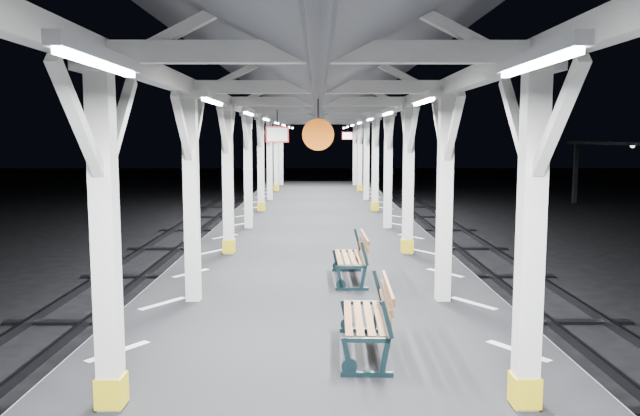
{
  "coord_description": "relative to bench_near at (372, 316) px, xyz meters",
  "views": [
    {
      "loc": [
        -0.0,
        -11.78,
        3.62
      ],
      "look_at": [
        0.04,
        0.58,
        2.2
      ],
      "focal_mm": 35.0,
      "sensor_mm": 36.0,
      "label": 1
    }
  ],
  "objects": [
    {
      "name": "track_left",
      "position": [
        -5.65,
        4.45,
        -1.38
      ],
      "size": [
        2.2,
        60.0,
        0.16
      ],
      "color": "#2D2D33",
      "rests_on": "ground"
    },
    {
      "name": "bench_near",
      "position": [
        0.0,
        0.0,
        0.0
      ],
      "size": [
        0.65,
        1.62,
        0.87
      ],
      "rotation": [
        0.0,
        0.0,
        -0.03
      ],
      "color": "black",
      "rests_on": "platform"
    },
    {
      "name": "hazard_stripes_right",
      "position": [
        1.8,
        4.45,
        -0.46
      ],
      "size": [
        1.0,
        48.0,
        0.01
      ],
      "primitive_type": "cube",
      "color": "silver",
      "rests_on": "platform"
    },
    {
      "name": "track_right",
      "position": [
        4.35,
        4.45,
        -1.38
      ],
      "size": [
        2.2,
        60.0,
        0.16
      ],
      "color": "#2D2D33",
      "rests_on": "ground"
    },
    {
      "name": "hazard_stripes_left",
      "position": [
        -3.1,
        4.45,
        -0.46
      ],
      "size": [
        1.0,
        48.0,
        0.01
      ],
      "primitive_type": "cube",
      "color": "silver",
      "rests_on": "platform"
    },
    {
      "name": "bench_mid",
      "position": [
        0.01,
        3.84,
        -0.01
      ],
      "size": [
        0.62,
        1.59,
        0.85
      ],
      "rotation": [
        0.0,
        0.0,
        0.02
      ],
      "color": "black",
      "rests_on": "platform"
    },
    {
      "name": "platform",
      "position": [
        -0.65,
        4.45,
        -0.96
      ],
      "size": [
        6.0,
        50.0,
        1.0
      ],
      "primitive_type": "cube",
      "color": "black",
      "rests_on": "ground"
    },
    {
      "name": "ground",
      "position": [
        -0.65,
        4.45,
        -1.46
      ],
      "size": [
        120.0,
        120.0,
        0.0
      ],
      "primitive_type": "plane",
      "color": "black",
      "rests_on": "ground"
    },
    {
      "name": "canopy",
      "position": [
        -0.65,
        4.44,
        3.09
      ],
      "size": [
        5.4,
        49.0,
        4.65
      ],
      "color": "silver",
      "rests_on": "platform"
    }
  ]
}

